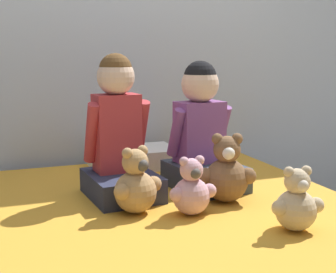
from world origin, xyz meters
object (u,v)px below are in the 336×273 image
object	(u,v)px
child_on_left	(118,137)
child_on_right	(202,134)
teddy_bear_between_children	(192,190)
teddy_bear_held_by_right_child	(226,173)
teddy_bear_held_by_left_child	(136,185)
pillow_at_headboard	(133,158)
bed	(181,251)
teddy_bear_at_foot_of_bed	(296,204)

from	to	relation	value
child_on_left	child_on_right	world-z (taller)	child_on_left
child_on_right	teddy_bear_between_children	bearing A→B (deg)	-127.29
child_on_left	teddy_bear_held_by_right_child	size ratio (longest dim) A/B	2.11
teddy_bear_held_by_left_child	teddy_bear_between_children	xyz separation A→B (m)	(0.21, -0.10, -0.02)
pillow_at_headboard	teddy_bear_between_children	bearing A→B (deg)	-89.89
bed	child_on_right	xyz separation A→B (m)	(0.21, 0.25, 0.48)
teddy_bear_at_foot_of_bed	pillow_at_headboard	bearing A→B (deg)	112.10
child_on_right	teddy_bear_held_by_left_child	distance (m)	0.51
teddy_bear_held_by_right_child	pillow_at_headboard	xyz separation A→B (m)	(-0.21, 0.76, -0.08)
teddy_bear_held_by_right_child	teddy_bear_between_children	xyz separation A→B (m)	(-0.21, -0.10, -0.03)
teddy_bear_at_foot_of_bed	teddy_bear_held_by_left_child	bearing A→B (deg)	149.65
child_on_left	teddy_bear_at_foot_of_bed	bearing A→B (deg)	-57.31
teddy_bear_between_children	pillow_at_headboard	distance (m)	0.86
bed	child_on_left	world-z (taller)	child_on_left
teddy_bear_between_children	pillow_at_headboard	bearing A→B (deg)	88.57
teddy_bear_at_foot_of_bed	child_on_left	bearing A→B (deg)	135.41
child_on_right	pillow_at_headboard	bearing A→B (deg)	104.95
teddy_bear_held_by_right_child	child_on_left	bearing A→B (deg)	167.39
teddy_bear_between_children	teddy_bear_at_foot_of_bed	distance (m)	0.42
teddy_bear_held_by_left_child	teddy_bear_at_foot_of_bed	xyz separation A→B (m)	(0.51, -0.40, -0.01)
bed	pillow_at_headboard	bearing A→B (deg)	90.00
child_on_left	child_on_right	bearing A→B (deg)	-5.23
teddy_bear_between_children	pillow_at_headboard	size ratio (longest dim) A/B	0.51
child_on_right	teddy_bear_held_by_right_child	distance (m)	0.29
teddy_bear_held_by_left_child	teddy_bear_at_foot_of_bed	size ratio (longest dim) A/B	1.14
bed	child_on_left	xyz separation A→B (m)	(-0.21, 0.25, 0.49)
teddy_bear_held_by_left_child	bed	bearing A→B (deg)	-18.83
teddy_bear_held_by_right_child	teddy_bear_at_foot_of_bed	bearing A→B (deg)	-58.23
teddy_bear_held_by_left_child	teddy_bear_at_foot_of_bed	world-z (taller)	teddy_bear_held_by_left_child
bed	teddy_bear_at_foot_of_bed	xyz separation A→B (m)	(0.30, -0.41, 0.32)
teddy_bear_at_foot_of_bed	bed	bearing A→B (deg)	133.63
child_on_left	teddy_bear_between_children	xyz separation A→B (m)	(0.21, -0.36, -0.17)
child_on_left	teddy_bear_at_foot_of_bed	distance (m)	0.85
child_on_left	teddy_bear_held_by_left_child	size ratio (longest dim) A/B	2.33
bed	child_on_left	bearing A→B (deg)	130.63
teddy_bear_at_foot_of_bed	pillow_at_headboard	world-z (taller)	teddy_bear_at_foot_of_bed
child_on_left	teddy_bear_between_children	size ratio (longest dim) A/B	2.67
child_on_left	child_on_right	size ratio (longest dim) A/B	1.06
pillow_at_headboard	child_on_left	bearing A→B (deg)	-113.10
teddy_bear_between_children	teddy_bear_at_foot_of_bed	size ratio (longest dim) A/B	0.99
teddy_bear_between_children	pillow_at_headboard	world-z (taller)	teddy_bear_between_children
teddy_bear_held_by_right_child	pillow_at_headboard	size ratio (longest dim) A/B	0.64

